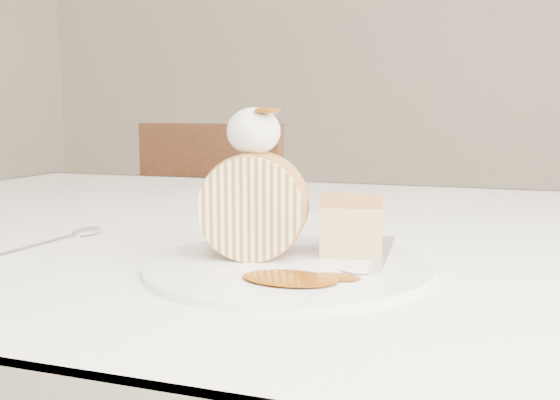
% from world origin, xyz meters
% --- Properties ---
extents(table, '(1.40, 0.90, 0.75)m').
position_xyz_m(table, '(0.00, 0.20, 0.66)').
color(table, white).
rests_on(table, ground).
extents(chair_far, '(0.45, 0.45, 0.85)m').
position_xyz_m(chair_far, '(-0.45, 1.03, 0.49)').
color(chair_far, brown).
rests_on(chair_far, ground).
extents(plate, '(0.28, 0.28, 0.01)m').
position_xyz_m(plate, '(0.06, -0.01, 0.75)').
color(plate, white).
rests_on(plate, table).
extents(roulade_slice, '(0.10, 0.07, 0.09)m').
position_xyz_m(roulade_slice, '(0.02, 0.00, 0.80)').
color(roulade_slice, '#FFEBB1').
rests_on(roulade_slice, plate).
extents(cake_chunk, '(0.06, 0.06, 0.04)m').
position_xyz_m(cake_chunk, '(0.10, 0.04, 0.78)').
color(cake_chunk, '#C18B49').
rests_on(cake_chunk, plate).
extents(whipped_cream, '(0.05, 0.05, 0.04)m').
position_xyz_m(whipped_cream, '(0.02, 0.00, 0.87)').
color(whipped_cream, white).
rests_on(whipped_cream, roulade_slice).
extents(caramel_drizzle, '(0.02, 0.02, 0.01)m').
position_xyz_m(caramel_drizzle, '(0.04, -0.01, 0.89)').
color(caramel_drizzle, '#6E3304').
rests_on(caramel_drizzle, whipped_cream).
extents(caramel_pool, '(0.08, 0.06, 0.00)m').
position_xyz_m(caramel_pool, '(0.08, -0.06, 0.76)').
color(caramel_pool, '#6E3304').
rests_on(caramel_pool, plate).
extents(fork, '(0.03, 0.14, 0.00)m').
position_xyz_m(fork, '(0.13, 0.02, 0.76)').
color(fork, silver).
rests_on(fork, plate).
extents(spoon, '(0.03, 0.15, 0.00)m').
position_xyz_m(spoon, '(-0.20, -0.01, 0.75)').
color(spoon, silver).
rests_on(spoon, table).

